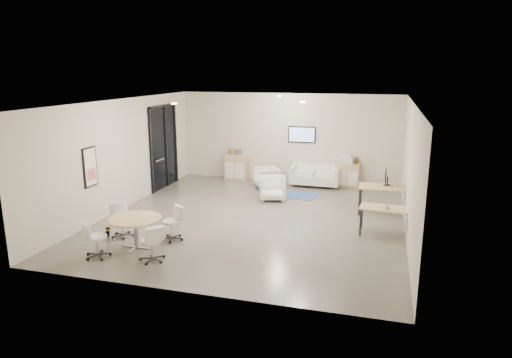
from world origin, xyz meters
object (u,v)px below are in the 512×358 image
object	(u,v)px
sideboard_right	(347,175)
loveseat	(315,176)
desk_front	(387,210)
round_table	(135,221)
sideboard_left	(236,167)
desk_rear	(387,189)
armchair_right	(272,187)
armchair_left	(267,177)

from	to	relation	value
sideboard_right	loveseat	world-z (taller)	sideboard_right
desk_front	round_table	distance (m)	6.07
sideboard_left	loveseat	distance (m)	3.00
loveseat	desk_rear	xyz separation A→B (m)	(2.42, -2.67, 0.37)
sideboard_right	desk_rear	world-z (taller)	sideboard_right
loveseat	armchair_right	distance (m)	2.38
armchair_right	desk_front	size ratio (longest dim) A/B	0.59
sideboard_left	desk_front	world-z (taller)	sideboard_left
sideboard_left	desk_front	xyz separation A→B (m)	(5.43, -4.57, 0.15)
armchair_right	desk_rear	size ratio (longest dim) A/B	0.52
armchair_right	desk_front	distance (m)	4.14
sideboard_left	desk_rear	xyz separation A→B (m)	(5.41, -2.86, 0.25)
sideboard_right	armchair_left	world-z (taller)	sideboard_right
armchair_right	desk_rear	xyz separation A→B (m)	(3.45, -0.53, 0.31)
armchair_left	loveseat	bearing A→B (deg)	81.42
desk_front	sideboard_left	bearing A→B (deg)	145.16
round_table	armchair_left	bearing A→B (deg)	76.31
armchair_right	round_table	world-z (taller)	armchair_right
armchair_right	armchair_left	bearing A→B (deg)	93.90
armchair_left	armchair_right	world-z (taller)	armchair_right
loveseat	round_table	xyz separation A→B (m)	(-3.10, -6.88, 0.29)
desk_rear	loveseat	bearing A→B (deg)	130.58
sideboard_right	loveseat	xyz separation A→B (m)	(-1.09, -0.20, -0.07)
loveseat	armchair_left	bearing A→B (deg)	-154.48
sideboard_right	round_table	xyz separation A→B (m)	(-4.19, -7.09, 0.23)
desk_rear	desk_front	world-z (taller)	desk_rear
armchair_right	desk_front	world-z (taller)	armchair_right
round_table	desk_front	bearing A→B (deg)	24.37
loveseat	armchair_right	size ratio (longest dim) A/B	2.11
desk_rear	round_table	bearing A→B (deg)	-144.16
sideboard_right	armchair_right	distance (m)	3.17
sideboard_right	desk_front	distance (m)	4.78
round_table	sideboard_right	bearing A→B (deg)	59.42
armchair_right	loveseat	bearing A→B (deg)	46.78
desk_front	round_table	xyz separation A→B (m)	(-5.53, -2.51, 0.02)
armchair_right	desk_front	bearing A→B (deg)	-50.11
desk_front	round_table	size ratio (longest dim) A/B	1.15
desk_rear	desk_front	distance (m)	1.71
armchair_right	desk_rear	world-z (taller)	armchair_right
sideboard_left	desk_front	distance (m)	7.10
armchair_left	round_table	bearing A→B (deg)	-46.39
round_table	sideboard_left	bearing A→B (deg)	89.16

